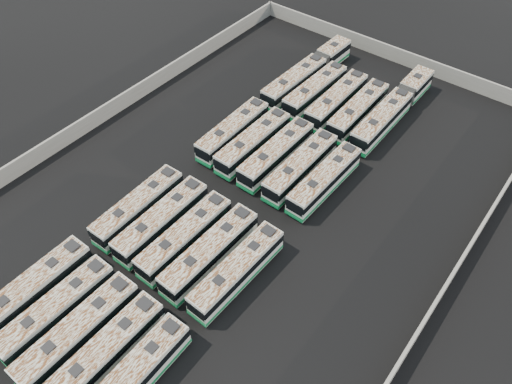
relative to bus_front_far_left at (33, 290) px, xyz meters
name	(u,v)px	position (x,y,z in m)	size (l,w,h in m)	color
ground	(234,206)	(6.77, 19.95, -1.66)	(140.00, 140.00, 0.00)	black
perimeter_wall	(233,199)	(6.77, 19.95, -0.56)	(45.20, 73.20, 2.20)	slate
bus_front_far_left	(33,290)	(0.00, 0.00, 0.00)	(2.51, 11.54, 3.25)	beige
bus_front_left	(57,310)	(3.33, 0.06, -0.05)	(2.51, 11.25, 3.16)	beige
bus_front_center	(79,332)	(6.59, -0.13, 0.02)	(2.49, 11.66, 3.28)	beige
bus_front_right	(105,354)	(9.78, -0.01, -0.01)	(2.50, 11.45, 3.22)	beige
bus_front_far_right	(132,379)	(13.06, -0.04, -0.05)	(2.63, 11.26, 3.16)	beige
bus_midfront_far_left	(139,207)	(0.08, 12.68, -0.05)	(2.64, 11.23, 3.15)	beige
bus_midfront_left	(162,221)	(3.33, 12.82, -0.01)	(2.56, 11.46, 3.22)	beige
bus_midfront_center	(185,237)	(6.60, 12.77, -0.03)	(2.46, 11.35, 3.19)	beige
bus_midfront_right	(210,253)	(9.79, 12.86, 0.01)	(2.63, 11.64, 3.27)	beige
bus_midfront_far_right	(237,271)	(13.14, 12.87, -0.05)	(2.60, 11.26, 3.16)	beige
bus_midback_far_left	(233,131)	(0.00, 28.04, -0.03)	(2.63, 11.34, 3.18)	beige
bus_midback_left	(253,142)	(3.23, 27.89, -0.01)	(2.49, 11.48, 3.23)	beige
bus_midback_center	(276,154)	(6.52, 27.97, 0.00)	(2.51, 11.58, 3.26)	beige
bus_midback_right	(300,167)	(9.92, 27.91, -0.01)	(2.44, 11.46, 3.23)	beige
bus_midback_far_right	(324,180)	(13.12, 27.86, -0.05)	(2.61, 11.25, 3.15)	beige
bus_back_far_left	(308,72)	(0.13, 43.89, 0.00)	(2.90, 17.96, 3.25)	beige
bus_back_left	(315,91)	(3.26, 40.95, -0.01)	(2.69, 11.50, 3.23)	beige
bus_back_center	(336,101)	(6.65, 40.80, 0.02)	(2.58, 11.66, 3.28)	beige
bus_back_right	(358,111)	(9.86, 40.71, -0.01)	(2.58, 11.52, 3.24)	beige
bus_back_far_right	(393,108)	(13.13, 43.84, 0.01)	(2.52, 18.01, 3.26)	beige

